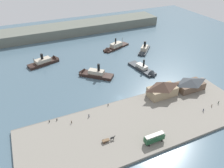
{
  "coord_description": "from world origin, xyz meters",
  "views": [
    {
      "loc": [
        -43.17,
        -84.99,
        69.98
      ],
      "look_at": [
        0.57,
        11.41,
        2.0
      ],
      "focal_mm": 35.05,
      "sensor_mm": 36.0,
      "label": 1
    }
  ],
  "objects_px": {
    "ferry_shed_east_terminal": "(190,84)",
    "pedestrian_at_waters_edge": "(212,105)",
    "pedestrian_standing_center": "(219,102)",
    "street_tram": "(154,138)",
    "mooring_post_center_west": "(57,120)",
    "mooring_post_center_east": "(49,121)",
    "ferry_departing_north": "(145,70)",
    "pedestrian_near_east_shed": "(89,116)",
    "mooring_post_west": "(108,105)",
    "pedestrian_near_cart": "(71,122)",
    "ferry_moored_east": "(47,61)",
    "ferry_moored_west": "(113,48)",
    "pedestrian_near_west_shed": "(203,110)",
    "ferry_approaching_east": "(144,51)",
    "horse_cart": "(108,139)",
    "ferry_shed_customs_shed": "(163,89)",
    "ferry_mid_harbor": "(92,74)"
  },
  "relations": [
    {
      "from": "pedestrian_near_cart",
      "to": "ferry_moored_east",
      "type": "bearing_deg",
      "value": 89.0
    },
    {
      "from": "mooring_post_west",
      "to": "ferry_approaching_east",
      "type": "distance_m",
      "value": 71.57
    },
    {
      "from": "pedestrian_near_west_shed",
      "to": "ferry_moored_east",
      "type": "xyz_separation_m",
      "value": [
        -59.56,
        85.93,
        -0.51
      ]
    },
    {
      "from": "street_tram",
      "to": "pedestrian_at_waters_edge",
      "type": "relative_size",
      "value": 5.76
    },
    {
      "from": "ferry_mid_harbor",
      "to": "ferry_moored_west",
      "type": "bearing_deg",
      "value": 47.62
    },
    {
      "from": "ferry_shed_customs_shed",
      "to": "pedestrian_at_waters_edge",
      "type": "xyz_separation_m",
      "value": [
        17.16,
        -18.36,
        -3.65
      ]
    },
    {
      "from": "ferry_moored_east",
      "to": "ferry_moored_west",
      "type": "height_order",
      "value": "ferry_moored_west"
    },
    {
      "from": "horse_cart",
      "to": "pedestrian_near_cart",
      "type": "distance_m",
      "value": 20.02
    },
    {
      "from": "pedestrian_at_waters_edge",
      "to": "mooring_post_center_east",
      "type": "relative_size",
      "value": 1.68
    },
    {
      "from": "ferry_moored_east",
      "to": "ferry_departing_north",
      "type": "xyz_separation_m",
      "value": [
        55.62,
        -38.97,
        -0.4
      ]
    },
    {
      "from": "pedestrian_near_east_shed",
      "to": "mooring_post_west",
      "type": "distance_m",
      "value": 12.44
    },
    {
      "from": "pedestrian_at_waters_edge",
      "to": "mooring_post_west",
      "type": "relative_size",
      "value": 1.68
    },
    {
      "from": "ferry_shed_east_terminal",
      "to": "pedestrian_standing_center",
      "type": "height_order",
      "value": "ferry_shed_east_terminal"
    },
    {
      "from": "ferry_moored_east",
      "to": "horse_cart",
      "type": "bearing_deg",
      "value": -83.45
    },
    {
      "from": "horse_cart",
      "to": "mooring_post_west",
      "type": "distance_m",
      "value": 23.73
    },
    {
      "from": "pedestrian_near_east_shed",
      "to": "ferry_departing_north",
      "type": "bearing_deg",
      "value": 29.99
    },
    {
      "from": "pedestrian_at_waters_edge",
      "to": "mooring_post_center_west",
      "type": "bearing_deg",
      "value": 163.31
    },
    {
      "from": "ferry_departing_north",
      "to": "pedestrian_near_west_shed",
      "type": "bearing_deg",
      "value": -85.2
    },
    {
      "from": "mooring_post_center_east",
      "to": "ferry_approaching_east",
      "type": "bearing_deg",
      "value": 31.79
    },
    {
      "from": "pedestrian_near_cart",
      "to": "ferry_moored_east",
      "type": "relative_size",
      "value": 0.07
    },
    {
      "from": "ferry_moored_west",
      "to": "mooring_post_center_east",
      "type": "bearing_deg",
      "value": -133.73
    },
    {
      "from": "ferry_shed_east_terminal",
      "to": "pedestrian_at_waters_edge",
      "type": "distance_m",
      "value": 17.31
    },
    {
      "from": "ferry_moored_west",
      "to": "ferry_departing_north",
      "type": "distance_m",
      "value": 41.68
    },
    {
      "from": "street_tram",
      "to": "ferry_moored_west",
      "type": "height_order",
      "value": "ferry_moored_west"
    },
    {
      "from": "ferry_moored_west",
      "to": "ferry_approaching_east",
      "type": "height_order",
      "value": "ferry_moored_west"
    },
    {
      "from": "pedestrian_near_west_shed",
      "to": "pedestrian_near_cart",
      "type": "distance_m",
      "value": 63.48
    },
    {
      "from": "street_tram",
      "to": "mooring_post_center_west",
      "type": "height_order",
      "value": "street_tram"
    },
    {
      "from": "pedestrian_near_east_shed",
      "to": "ferry_moored_west",
      "type": "xyz_separation_m",
      "value": [
        44.69,
        69.34,
        -0.63
      ]
    },
    {
      "from": "pedestrian_near_cart",
      "to": "ferry_moored_east",
      "type": "distance_m",
      "value": 67.52
    },
    {
      "from": "pedestrian_near_east_shed",
      "to": "pedestrian_near_cart",
      "type": "bearing_deg",
      "value": -175.18
    },
    {
      "from": "ferry_shed_customs_shed",
      "to": "mooring_post_center_west",
      "type": "distance_m",
      "value": 56.06
    },
    {
      "from": "ferry_departing_north",
      "to": "ferry_mid_harbor",
      "type": "bearing_deg",
      "value": 163.93
    },
    {
      "from": "ferry_shed_customs_shed",
      "to": "ferry_mid_harbor",
      "type": "bearing_deg",
      "value": 125.24
    },
    {
      "from": "street_tram",
      "to": "pedestrian_standing_center",
      "type": "distance_m",
      "value": 45.11
    },
    {
      "from": "ferry_shed_customs_shed",
      "to": "pedestrian_near_cart",
      "type": "xyz_separation_m",
      "value": [
        -50.13,
        -1.02,
        -3.59
      ]
    },
    {
      "from": "ferry_shed_customs_shed",
      "to": "pedestrian_near_west_shed",
      "type": "bearing_deg",
      "value": -61.36
    },
    {
      "from": "pedestrian_near_west_shed",
      "to": "ferry_departing_north",
      "type": "relative_size",
      "value": 0.07
    },
    {
      "from": "street_tram",
      "to": "ferry_moored_west",
      "type": "xyz_separation_m",
      "value": [
        25.44,
        94.97,
        -2.19
      ]
    },
    {
      "from": "pedestrian_near_west_shed",
      "to": "ferry_approaching_east",
      "type": "xyz_separation_m",
      "value": [
        10.88,
        73.27,
        -0.58
      ]
    },
    {
      "from": "ferry_shed_customs_shed",
      "to": "pedestrian_near_east_shed",
      "type": "height_order",
      "value": "ferry_shed_customs_shed"
    },
    {
      "from": "horse_cart",
      "to": "ferry_departing_north",
      "type": "xyz_separation_m",
      "value": [
        45.94,
        45.35,
        -1.03
      ]
    },
    {
      "from": "pedestrian_standing_center",
      "to": "street_tram",
      "type": "bearing_deg",
      "value": -169.81
    },
    {
      "from": "pedestrian_standing_center",
      "to": "ferry_approaching_east",
      "type": "bearing_deg",
      "value": 90.49
    },
    {
      "from": "ferry_moored_west",
      "to": "ferry_shed_east_terminal",
      "type": "bearing_deg",
      "value": -78.23
    },
    {
      "from": "street_tram",
      "to": "mooring_post_center_east",
      "type": "xyz_separation_m",
      "value": [
        -36.98,
        29.72,
        -1.92
      ]
    },
    {
      "from": "ferry_shed_east_terminal",
      "to": "pedestrian_at_waters_edge",
      "type": "bearing_deg",
      "value": -92.24
    },
    {
      "from": "mooring_post_west",
      "to": "ferry_mid_harbor",
      "type": "height_order",
      "value": "ferry_mid_harbor"
    },
    {
      "from": "ferry_departing_north",
      "to": "pedestrian_near_east_shed",
      "type": "bearing_deg",
      "value": -150.01
    },
    {
      "from": "ferry_shed_customs_shed",
      "to": "street_tram",
      "type": "relative_size",
      "value": 1.79
    },
    {
      "from": "pedestrian_standing_center",
      "to": "mooring_post_center_east",
      "type": "height_order",
      "value": "pedestrian_standing_center"
    }
  ]
}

